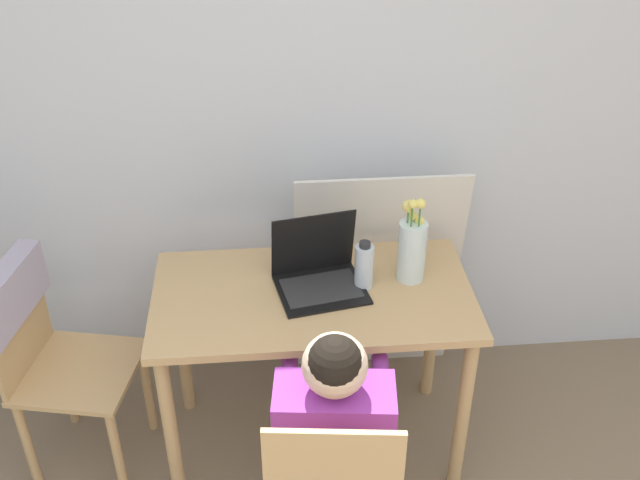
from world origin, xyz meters
TOP-DOWN VIEW (x-y plane):
  - wall_back at (0.00, 2.23)m, footprint 6.40×0.05m
  - dining_table at (0.10, 1.68)m, footprint 1.13×0.60m
  - chair_spare at (-0.87, 1.72)m, footprint 0.50×0.48m
  - person_seated at (0.12, 1.17)m, footprint 0.40×0.46m
  - laptop at (0.12, 1.74)m, footprint 0.34×0.31m
  - flower_vase at (0.46, 1.75)m, footprint 0.10×0.10m
  - water_bottle at (0.28, 1.71)m, footprint 0.07×0.07m
  - cardboard_panel at (0.40, 2.09)m, footprint 0.68×0.16m

SIDE VIEW (x-z plane):
  - cardboard_panel at x=0.40m, z-range 0.00..1.02m
  - chair_spare at x=-0.87m, z-range 0.16..1.04m
  - dining_table at x=0.10m, z-range 0.26..1.02m
  - person_seated at x=0.12m, z-range 0.14..1.17m
  - laptop at x=0.12m, z-range 0.69..0.94m
  - water_bottle at x=0.28m, z-range 0.75..0.93m
  - flower_vase at x=0.46m, z-range 0.72..1.05m
  - wall_back at x=0.00m, z-range 0.00..2.50m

